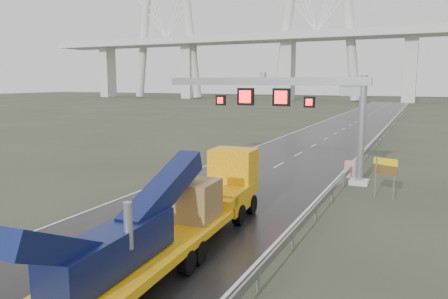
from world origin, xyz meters
The scene contains 7 objects.
ground centered at (0.00, 0.00, 0.00)m, with size 400.00×400.00×0.00m, color #313626.
road centered at (0.00, 40.00, 0.01)m, with size 11.00×200.00×0.02m, color black.
guardrail centered at (6.10, 30.00, 0.70)m, with size 0.20×140.00×1.40m, color gray, non-canonical shape.
sign_gantry centered at (2.10, 17.99, 5.61)m, with size 14.90×1.20×7.42m.
heavy_haul_truck centered at (2.10, 2.85, 1.56)m, with size 3.58×17.22×4.02m.
exit_sign_pair centered at (8.74, 14.86, 1.72)m, with size 1.36×0.55×2.45m.
striped_barrier centered at (6.00, 19.91, 0.59)m, with size 0.70×0.38×1.18m, color red.
Camera 1 is at (10.72, -11.60, 6.83)m, focal length 35.00 mm.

